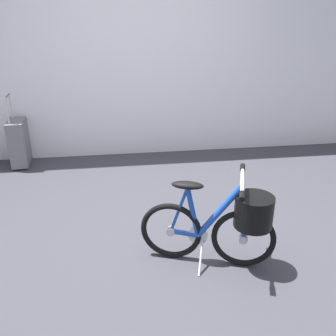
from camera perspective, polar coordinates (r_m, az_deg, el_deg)
ground_plane at (r=2.92m, az=-2.11°, el=-11.89°), size 6.20×6.20×0.00m
back_wall at (r=4.49m, az=-5.46°, el=20.41°), size 6.20×0.10×2.95m
folding_bike_foreground at (r=2.58m, az=8.95°, el=-8.23°), size 0.92×0.51×0.69m
rolling_suitcase at (r=4.59m, az=-22.05°, el=3.69°), size 0.20×0.37×0.83m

